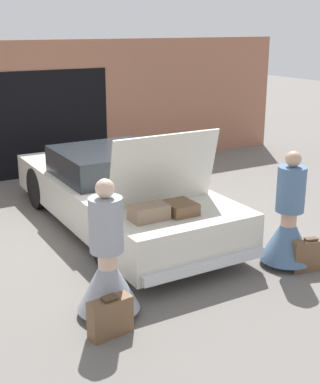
{
  "coord_description": "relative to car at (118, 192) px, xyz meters",
  "views": [
    {
      "loc": [
        -3.45,
        -7.32,
        3.09
      ],
      "look_at": [
        0.0,
        -1.32,
        0.92
      ],
      "focal_mm": 50.0,
      "sensor_mm": 36.0,
      "label": 1
    }
  ],
  "objects": [
    {
      "name": "ground_plane",
      "position": [
        0.0,
        -0.02,
        -0.56
      ],
      "size": [
        40.0,
        40.0,
        0.0
      ],
      "primitive_type": "plane",
      "color": "slate"
    },
    {
      "name": "garage_wall_back",
      "position": [
        0.0,
        3.55,
        0.84
      ],
      "size": [
        12.0,
        0.14,
        2.8
      ],
      "color": "#9E664C",
      "rests_on": "ground_plane"
    },
    {
      "name": "car",
      "position": [
        0.0,
        0.0,
        0.0
      ],
      "size": [
        1.89,
        4.91,
        1.76
      ],
      "color": "silver",
      "rests_on": "ground_plane"
    },
    {
      "name": "person_left",
      "position": [
        -1.3,
        -2.46,
        -0.0
      ],
      "size": [
        0.7,
        0.7,
        1.57
      ],
      "rotation": [
        0.0,
        0.0,
        -1.79
      ],
      "color": "beige",
      "rests_on": "ground_plane"
    },
    {
      "name": "person_right",
      "position": [
        1.31,
        -2.47,
        -0.01
      ],
      "size": [
        0.71,
        0.71,
        1.56
      ],
      "rotation": [
        0.0,
        0.0,
        1.64
      ],
      "color": "tan",
      "rests_on": "ground_plane"
    },
    {
      "name": "suitcase_beside_left_person",
      "position": [
        -1.46,
        -2.86,
        -0.35
      ],
      "size": [
        0.48,
        0.23,
        0.44
      ],
      "color": "brown",
      "rests_on": "ground_plane"
    },
    {
      "name": "suitcase_beside_right_person",
      "position": [
        1.45,
        -2.75,
        -0.34
      ],
      "size": [
        0.5,
        0.27,
        0.45
      ],
      "color": "brown",
      "rests_on": "ground_plane"
    }
  ]
}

